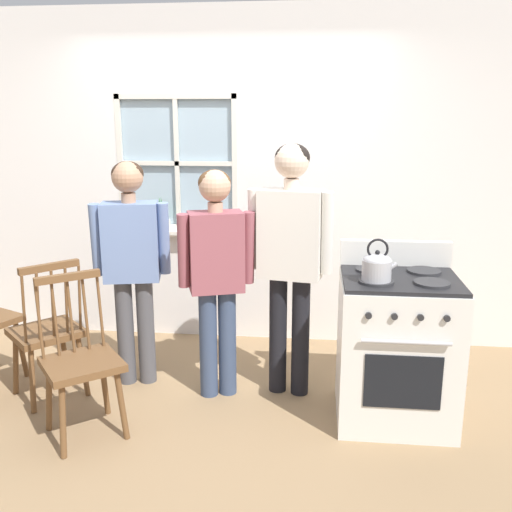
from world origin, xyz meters
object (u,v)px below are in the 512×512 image
(chair_center_cluster, at_px, (81,363))
(person_adult_right, at_px, (291,245))
(stove, at_px, (396,347))
(kettle, at_px, (377,266))
(potted_plant, at_px, (160,221))
(chair_by_window, at_px, (47,333))
(person_teen_center, at_px, (216,263))
(person_elderly_left, at_px, (131,252))

(chair_center_cluster, relative_size, person_adult_right, 0.57)
(stove, relative_size, kettle, 4.39)
(potted_plant, bearing_deg, chair_by_window, -112.86)
(person_teen_center, height_order, person_adult_right, person_adult_right)
(stove, bearing_deg, chair_center_cluster, -167.99)
(stove, distance_m, potted_plant, 2.21)
(chair_center_cluster, distance_m, potted_plant, 1.67)
(kettle, xyz_separation_m, potted_plant, (-1.64, 1.30, -0.01))
(chair_by_window, bearing_deg, chair_center_cluster, 87.72)
(person_elderly_left, bearing_deg, kettle, -26.99)
(person_elderly_left, xyz_separation_m, kettle, (1.61, -0.43, 0.07))
(kettle, bearing_deg, chair_center_cluster, -171.16)
(potted_plant, bearing_deg, person_teen_center, -56.86)
(chair_by_window, relative_size, potted_plant, 3.29)
(potted_plant, bearing_deg, kettle, -38.36)
(stove, bearing_deg, person_adult_right, 158.55)
(chair_center_cluster, distance_m, person_adult_right, 1.49)
(chair_center_cluster, bearing_deg, person_teen_center, 0.54)
(person_elderly_left, xyz_separation_m, potted_plant, (-0.03, 0.86, 0.06))
(chair_by_window, bearing_deg, person_teen_center, 141.51)
(person_teen_center, xyz_separation_m, kettle, (1.00, -0.31, 0.10))
(person_adult_right, bearing_deg, kettle, -27.13)
(person_adult_right, bearing_deg, person_elderly_left, -171.68)
(person_teen_center, bearing_deg, chair_by_window, 169.65)
(chair_center_cluster, distance_m, stove, 1.91)
(person_elderly_left, height_order, potted_plant, person_elderly_left)
(chair_center_cluster, xyz_separation_m, person_adult_right, (1.19, 0.66, 0.59))
(stove, height_order, kettle, kettle)
(chair_by_window, relative_size, person_elderly_left, 0.61)
(chair_center_cluster, height_order, stove, stove)
(person_teen_center, distance_m, stove, 1.26)
(chair_by_window, height_order, kettle, kettle)
(chair_by_window, distance_m, person_elderly_left, 0.77)
(chair_by_window, relative_size, stove, 0.89)
(stove, bearing_deg, kettle, -140.16)
(person_teen_center, bearing_deg, chair_center_cluster, -159.02)
(person_elderly_left, relative_size, stove, 1.45)
(person_teen_center, xyz_separation_m, stove, (1.16, -0.18, -0.46))
(person_elderly_left, height_order, kettle, person_elderly_left)
(stove, bearing_deg, person_elderly_left, 170.25)
(person_elderly_left, height_order, stove, person_elderly_left)
(chair_by_window, height_order, chair_center_cluster, same)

